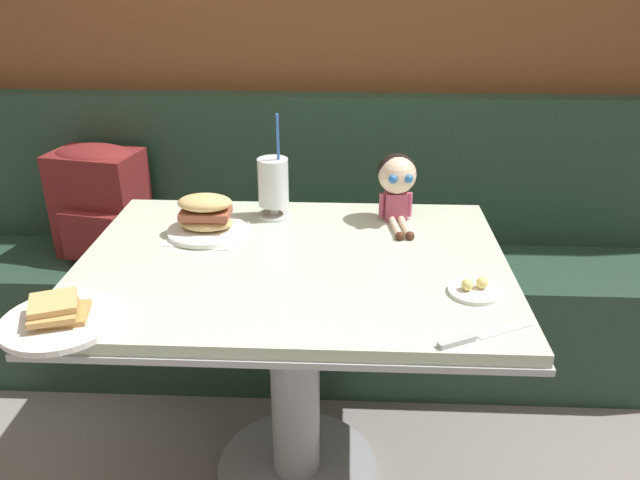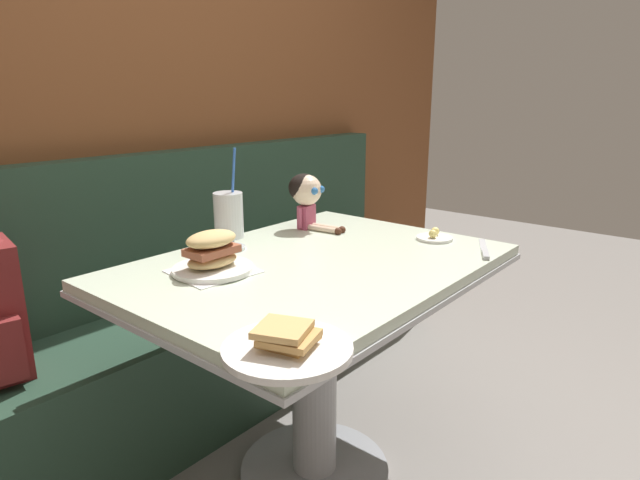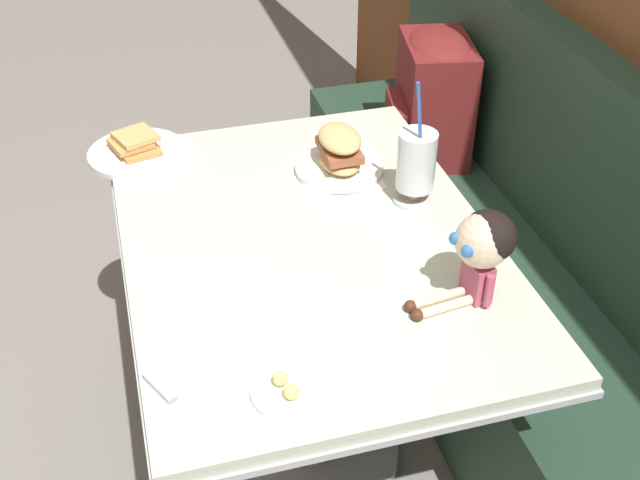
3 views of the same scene
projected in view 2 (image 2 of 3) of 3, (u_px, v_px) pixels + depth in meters
name	position (u px, v px, depth m)	size (l,w,h in m)	color
wood_panel_wall	(134.00, 96.00, 1.97)	(4.40, 0.08, 2.40)	brown
booth_bench	(190.00, 332.00, 2.06)	(2.60, 0.48, 1.00)	#233D2D
diner_table	(314.00, 323.00, 1.61)	(1.11, 0.81, 0.74)	beige
toast_plate	(287.00, 345.00, 1.01)	(0.25, 0.25, 0.06)	white
milkshake_glass	(229.00, 218.00, 1.65)	(0.10, 0.10, 0.32)	silver
sandwich_plate	(212.00, 256.00, 1.45)	(0.22, 0.22, 0.12)	white
butter_saucer	(434.00, 237.00, 1.78)	(0.12, 0.12, 0.04)	white
butter_knife	(485.00, 252.00, 1.63)	(0.22, 0.12, 0.01)	silver
seated_doll	(306.00, 193.00, 1.90)	(0.13, 0.22, 0.20)	#B74C6B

